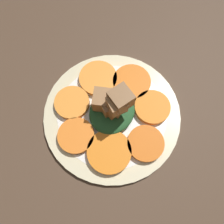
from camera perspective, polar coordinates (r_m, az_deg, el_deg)
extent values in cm
cube|color=#4C3828|center=(49.70, 0.00, -1.17)|extent=(120.00, 120.00, 2.00)
cylinder|color=beige|center=(48.27, 0.00, -0.62)|extent=(30.01, 30.01, 1.00)
cylinder|color=white|center=(48.23, 0.00, -0.60)|extent=(24.01, 24.01, 1.00)
cylinder|color=orange|center=(50.17, 5.14, 7.79)|extent=(8.61, 8.61, 1.24)
cylinder|color=orange|center=(50.51, -3.65, 8.77)|extent=(8.66, 8.66, 1.24)
cylinder|color=orange|center=(48.70, -10.40, 2.40)|extent=(7.67, 7.67, 1.24)
cylinder|color=orange|center=(46.33, -9.36, -6.12)|extent=(7.65, 7.65, 1.24)
cylinder|color=orange|center=(45.10, -0.73, -10.32)|extent=(9.09, 9.09, 1.24)
cylinder|color=orange|center=(45.91, 8.74, -8.11)|extent=(7.64, 7.64, 1.24)
cylinder|color=orange|center=(48.33, 10.47, 1.21)|extent=(7.78, 7.78, 1.24)
ellipsoid|color=#235128|center=(46.58, 0.00, 0.07)|extent=(10.38, 9.34, 2.37)
cube|color=olive|center=(44.10, 0.13, 1.88)|extent=(3.66, 3.66, 3.28)
cube|color=olive|center=(44.20, -2.27, 3.22)|extent=(5.37, 5.37, 3.92)
cube|color=#9E754C|center=(43.91, 0.64, 2.30)|extent=(4.37, 4.37, 3.88)
cube|color=brown|center=(44.07, -0.74, 2.13)|extent=(4.49, 4.49, 3.48)
cube|color=brown|center=(40.20, 2.29, 3.47)|extent=(4.75, 4.75, 3.82)
cube|color=olive|center=(40.59, 1.06, 1.71)|extent=(4.36, 4.36, 3.25)
cube|color=#B2B2B7|center=(49.36, -8.59, 3.69)|extent=(11.47, 5.64, 0.40)
cube|color=#B2B2B7|center=(50.18, -1.72, 7.15)|extent=(2.23, 2.69, 0.40)
cube|color=#B2B2B7|center=(51.25, 0.82, 9.53)|extent=(4.47, 2.11, 0.40)
cube|color=#B2B2B7|center=(50.98, 1.19, 8.96)|extent=(4.47, 2.11, 0.40)
cube|color=#B2B2B7|center=(50.72, 1.56, 8.37)|extent=(4.47, 2.11, 0.40)
cube|color=#B2B2B7|center=(50.46, 1.94, 7.78)|extent=(4.47, 2.11, 0.40)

